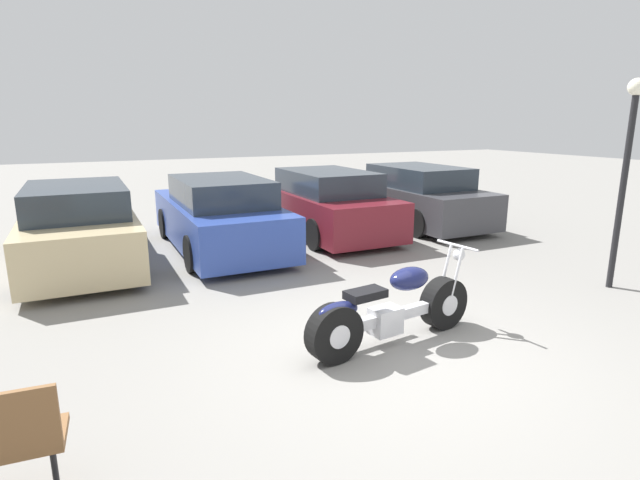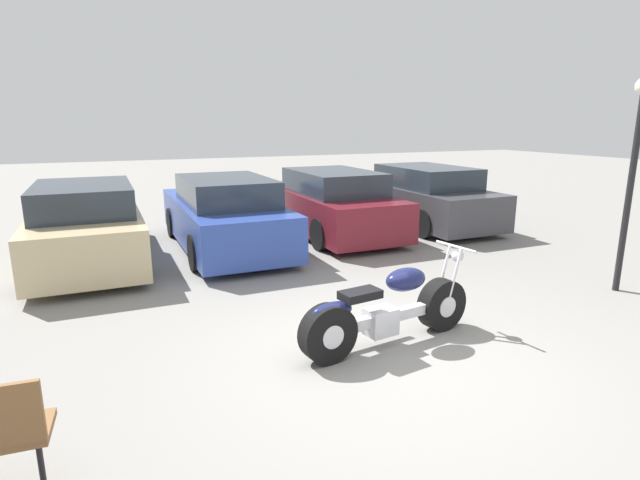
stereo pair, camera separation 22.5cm
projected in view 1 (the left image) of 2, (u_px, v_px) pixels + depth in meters
The scene contains 7 objects.
ground_plane at pixel (396, 356), 5.34m from camera, with size 60.00×60.00×0.00m, color gray.
motorcycle at pixel (391, 310), 5.56m from camera, with size 2.25×0.70×1.02m.
parked_car_champagne at pixel (80, 227), 8.67m from camera, with size 1.82×4.52×1.42m.
parked_car_blue at pixel (219, 216), 9.69m from camera, with size 1.82×4.52×1.42m.
parked_car_maroon at pixel (323, 204), 11.10m from camera, with size 1.82×4.52×1.42m.
parked_car_dark_grey at pixel (413, 197), 12.17m from camera, with size 1.82×4.52×1.42m.
lamp_post at pixel (628, 155), 7.11m from camera, with size 0.24×0.24×3.04m.
Camera 1 is at (-2.86, -4.07, 2.45)m, focal length 28.00 mm.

